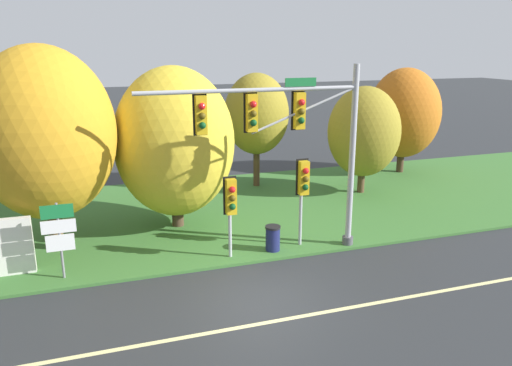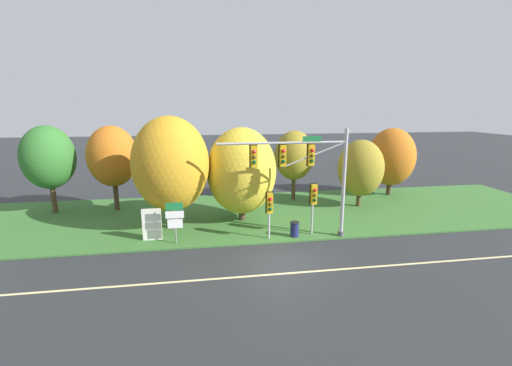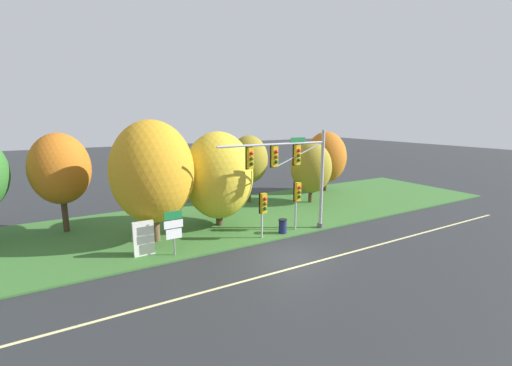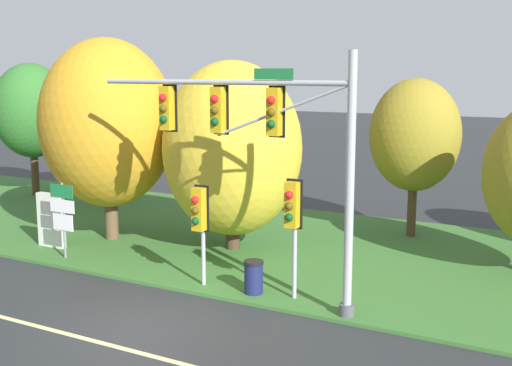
% 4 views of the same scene
% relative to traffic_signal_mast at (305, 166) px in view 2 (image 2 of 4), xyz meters
% --- Properties ---
extents(ground_plane, '(160.00, 160.00, 0.00)m').
position_rel_traffic_signal_mast_xyz_m(ground_plane, '(-1.98, -2.86, -4.54)').
color(ground_plane, '#282B2D').
extents(lane_stripe, '(36.00, 0.16, 0.01)m').
position_rel_traffic_signal_mast_xyz_m(lane_stripe, '(-1.98, -4.06, -4.53)').
color(lane_stripe, beige).
rests_on(lane_stripe, ground).
extents(grass_verge, '(48.00, 11.50, 0.10)m').
position_rel_traffic_signal_mast_xyz_m(grass_verge, '(-1.98, 5.39, -4.49)').
color(grass_verge, '#386B2D').
rests_on(grass_verge, ground).
extents(traffic_signal_mast, '(7.73, 0.49, 6.60)m').
position_rel_traffic_signal_mast_xyz_m(traffic_signal_mast, '(0.00, 0.00, 0.00)').
color(traffic_signal_mast, '#9EA0A5').
rests_on(traffic_signal_mast, grass_verge).
extents(pedestrian_signal_near_kerb, '(0.46, 0.55, 2.94)m').
position_rel_traffic_signal_mast_xyz_m(pedestrian_signal_near_kerb, '(-2.07, 0.11, -2.33)').
color(pedestrian_signal_near_kerb, '#9EA0A5').
rests_on(pedestrian_signal_near_kerb, grass_verge).
extents(pedestrian_signal_further_along, '(0.46, 0.55, 3.29)m').
position_rel_traffic_signal_mast_xyz_m(pedestrian_signal_further_along, '(0.70, 0.37, -2.03)').
color(pedestrian_signal_further_along, '#9EA0A5').
rests_on(pedestrian_signal_further_along, grass_verge).
extents(route_sign_post, '(1.04, 0.08, 2.52)m').
position_rel_traffic_signal_mast_xyz_m(route_sign_post, '(-7.58, 0.35, -2.85)').
color(route_sign_post, slate).
rests_on(route_sign_post, grass_verge).
extents(tree_nearest_road, '(3.70, 3.70, 6.49)m').
position_rel_traffic_signal_mast_xyz_m(tree_nearest_road, '(-17.00, 7.86, -0.27)').
color(tree_nearest_road, '#4C3823').
rests_on(tree_nearest_road, grass_verge).
extents(tree_left_of_mast, '(3.65, 3.65, 6.44)m').
position_rel_traffic_signal_mast_xyz_m(tree_left_of_mast, '(-12.55, 7.86, -0.29)').
color(tree_left_of_mast, '#423021').
rests_on(tree_left_of_mast, grass_verge).
extents(tree_behind_signpost, '(4.84, 4.84, 7.28)m').
position_rel_traffic_signal_mast_xyz_m(tree_behind_signpost, '(-7.90, 3.05, -0.20)').
color(tree_behind_signpost, brown).
rests_on(tree_behind_signpost, grass_verge).
extents(tree_mid_verge, '(4.75, 4.75, 6.47)m').
position_rel_traffic_signal_mast_xyz_m(tree_mid_verge, '(-3.28, 4.00, -0.94)').
color(tree_mid_verge, '#423021').
rests_on(tree_mid_verge, grass_verge).
extents(tree_tall_centre, '(3.31, 3.31, 5.86)m').
position_rel_traffic_signal_mast_xyz_m(tree_tall_centre, '(1.70, 8.70, -0.66)').
color(tree_tall_centre, '#4C3823').
rests_on(tree_tall_centre, grass_verge).
extents(tree_right_far, '(3.55, 3.55, 5.30)m').
position_rel_traffic_signal_mast_xyz_m(tree_right_far, '(6.32, 5.88, -1.36)').
color(tree_right_far, '#4C3823').
rests_on(tree_right_far, grass_verge).
extents(tree_furthest_back, '(4.06, 4.06, 5.98)m').
position_rel_traffic_signal_mast_xyz_m(tree_furthest_back, '(10.62, 8.86, -1.01)').
color(tree_furthest_back, '#423021').
rests_on(tree_furthest_back, grass_verge).
extents(info_kiosk, '(1.10, 0.24, 1.90)m').
position_rel_traffic_signal_mast_xyz_m(info_kiosk, '(-9.01, 1.19, -3.49)').
color(info_kiosk, silver).
rests_on(info_kiosk, grass_verge).
extents(trash_bin, '(0.56, 0.56, 0.93)m').
position_rel_traffic_signal_mast_xyz_m(trash_bin, '(-0.46, 0.34, -3.97)').
color(trash_bin, '#191E4C').
rests_on(trash_bin, grass_verge).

